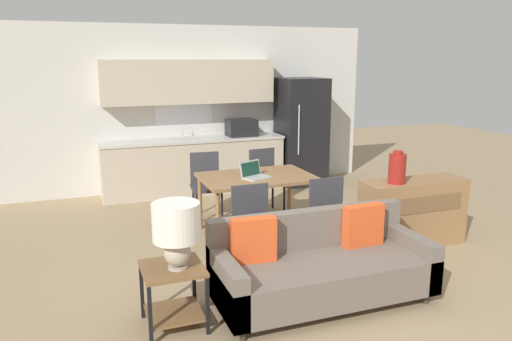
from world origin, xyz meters
The scene contains 15 objects.
ground_plane centered at (0.00, 0.00, 0.00)m, with size 20.00×20.00×0.00m, color #9E8460.
wall_back centered at (0.00, 4.63, 1.35)m, with size 6.40×0.07×2.70m.
kitchen_counter centered at (0.02, 4.33, 0.84)m, with size 2.98×0.65×2.15m.
refrigerator centered at (1.91, 4.22, 0.92)m, with size 0.75×0.75×1.84m.
dining_table centered at (0.28, 2.06, 0.68)m, with size 1.38×0.95×0.74m.
couch centered at (0.18, 0.18, 0.33)m, with size 1.96×0.80×0.82m.
side_table centered at (-1.16, 0.19, 0.35)m, with size 0.49×0.49×0.52m.
table_lamp centered at (-1.12, 0.15, 0.86)m, with size 0.38×0.38×0.54m.
credenza centered at (1.86, 1.05, 0.39)m, with size 1.27×0.42×0.79m.
vase centered at (1.57, 1.00, 0.96)m, with size 0.19×0.19×0.37m.
dining_chair_near_right centered at (0.71, 1.19, 0.50)m, with size 0.44×0.44×0.90m.
dining_chair_far_left centered at (-0.16, 2.89, 0.50)m, with size 0.46×0.46×0.90m.
dining_chair_far_right centered at (0.71, 2.86, 0.50)m, with size 0.46×0.46×0.90m.
dining_chair_near_left centered at (-0.17, 1.22, 0.50)m, with size 0.42×0.42×0.90m.
laptop centered at (0.21, 1.99, 0.79)m, with size 0.39×0.36×0.20m.
Camera 1 is at (-1.85, -3.57, 2.18)m, focal length 35.00 mm.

